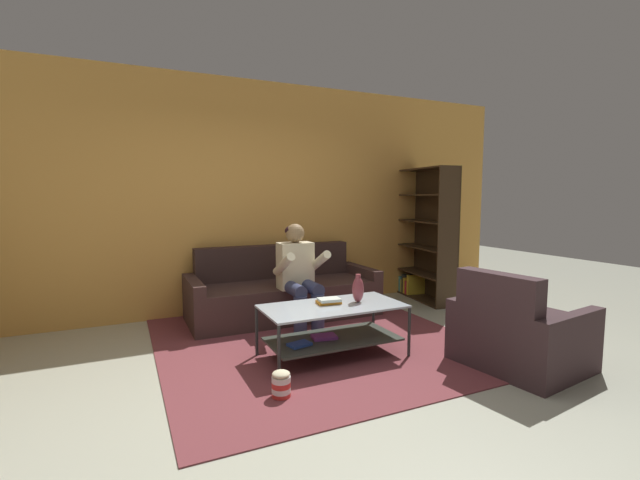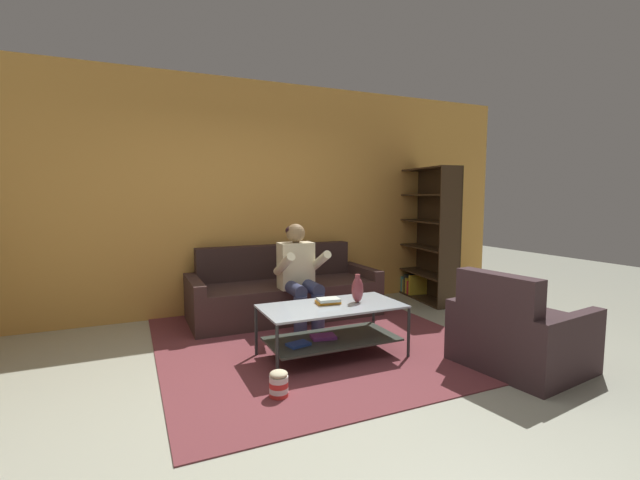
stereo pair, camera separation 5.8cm
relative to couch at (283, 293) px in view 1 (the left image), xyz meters
name	(u,v)px [view 1 (the left image)]	position (x,y,z in m)	size (l,w,h in m)	color
ground	(304,388)	(-0.53, -1.92, -0.28)	(16.80, 16.80, 0.00)	#B6B9A3
back_partition	(227,197)	(-0.53, 0.54, 1.17)	(8.40, 0.12, 2.90)	gold
couch	(283,293)	(0.00, 0.00, 0.00)	(2.25, 0.89, 0.84)	#3E2A26
person_seated_center	(299,272)	(0.00, -0.53, 0.35)	(0.50, 0.58, 1.16)	#373C5E
coffee_table	(332,323)	(-0.05, -1.44, 0.04)	(1.27, 0.63, 0.48)	#B0BEC8
area_rug	(309,336)	(-0.02, -0.85, -0.28)	(3.00, 3.39, 0.01)	brown
vase	(358,289)	(0.22, -1.44, 0.32)	(0.11, 0.11, 0.26)	brown
book_stack	(329,301)	(-0.05, -1.38, 0.22)	(0.23, 0.17, 0.05)	orange
bookshelf	(426,241)	(2.17, 0.02, 0.54)	(0.46, 1.16, 1.85)	#362516
armchair	(519,334)	(1.30, -2.31, 0.00)	(0.97, 1.04, 0.84)	#3C292C
popcorn_tub	(281,384)	(-0.74, -2.00, -0.18)	(0.14, 0.14, 0.20)	red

